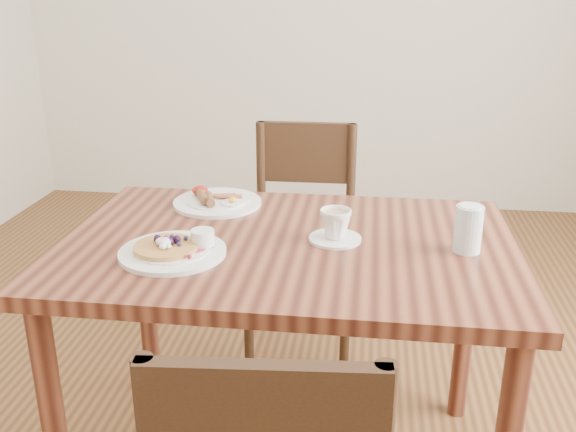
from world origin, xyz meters
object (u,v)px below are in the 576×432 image
Objects in this scene: dining_table at (288,274)px; chair_far at (303,228)px; pancake_plate at (174,249)px; water_glass at (468,229)px; breakfast_plate at (216,201)px; teacup_saucer at (335,227)px.

chair_far reaches higher than dining_table.
chair_far reaches higher than pancake_plate.
pancake_plate is at bearing -170.89° from water_glass.
dining_table is 0.32m from pancake_plate.
chair_far is 3.26× the size of pancake_plate.
pancake_plate is (-0.27, -0.13, 0.11)m from dining_table.
teacup_saucer is (0.38, -0.24, 0.03)m from breakfast_plate.
chair_far is 0.96m from water_glass.
breakfast_plate is at bearing 134.92° from dining_table.
pancake_plate is at bearing -159.67° from teacup_saucer.
water_glass is (0.50, -0.76, 0.32)m from chair_far.
teacup_saucer is 0.34m from water_glass.
pancake_plate is 0.42m from teacup_saucer.
pancake_plate is 1.93× the size of teacup_saucer.
chair_far is 0.60m from breakfast_plate.
teacup_saucer reaches higher than dining_table.
breakfast_plate is (0.01, 0.39, -0.00)m from pancake_plate.
teacup_saucer is 1.16× the size of water_glass.
breakfast_plate is 2.23× the size of water_glass.
dining_table is 8.57× the size of teacup_saucer.
breakfast_plate is 1.93× the size of teacup_saucer.
pancake_plate is 1.00× the size of breakfast_plate.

